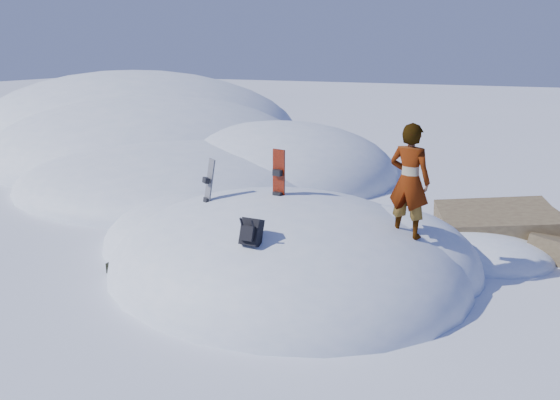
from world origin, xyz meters
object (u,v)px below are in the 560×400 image
at_px(snowboard_red, 278,186).
at_px(person, 409,181).
at_px(backpack, 251,232).
at_px(snowboard_dark, 208,193).

height_order(snowboard_red, person, person).
bearing_deg(person, backpack, 52.58).
bearing_deg(backpack, snowboard_red, 101.68).
xyz_separation_m(snowboard_dark, backpack, (1.64, -1.40, -0.12)).
xyz_separation_m(snowboard_dark, person, (3.70, 0.36, 0.51)).
height_order(backpack, person, person).
bearing_deg(backpack, person, 40.81).
xyz_separation_m(snowboard_red, backpack, (0.37, -1.86, -0.27)).
bearing_deg(snowboard_dark, backpack, -3.70).
distance_m(snowboard_dark, backpack, 2.15).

